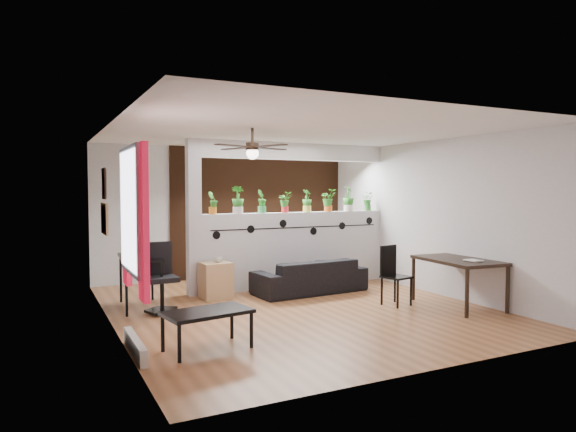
{
  "coord_description": "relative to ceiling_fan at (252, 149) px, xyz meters",
  "views": [
    {
      "loc": [
        -3.48,
        -6.78,
        1.77
      ],
      "look_at": [
        0.19,
        0.6,
        1.34
      ],
      "focal_mm": 32.0,
      "sensor_mm": 36.0,
      "label": 1
    }
  ],
  "objects": [
    {
      "name": "potted_plant_6",
      "position": [
        2.73,
        1.8,
        -0.71
      ],
      "size": [
        0.28,
        0.31,
        0.48
      ],
      "color": "white",
      "rests_on": "partition_wall"
    },
    {
      "name": "coffee_table",
      "position": [
        -0.99,
        -1.09,
        -1.92
      ],
      "size": [
        1.01,
        0.67,
        0.44
      ],
      "color": "black",
      "rests_on": "ground"
    },
    {
      "name": "partition_wall",
      "position": [
        1.6,
        1.8,
        -1.64
      ],
      "size": [
        3.6,
        0.18,
        1.35
      ],
      "primitive_type": "cube",
      "color": "#BCBCC1",
      "rests_on": "ground"
    },
    {
      "name": "potted_plant_1",
      "position": [
        0.47,
        1.8,
        -0.71
      ],
      "size": [
        0.32,
        0.3,
        0.48
      ],
      "color": "white",
      "rests_on": "partition_wall"
    },
    {
      "name": "ceiling_fan",
      "position": [
        0.0,
        0.0,
        0.0
      ],
      "size": [
        1.19,
        1.19,
        0.43
      ],
      "color": "black",
      "rests_on": "room_shell"
    },
    {
      "name": "potted_plant_2",
      "position": [
        0.92,
        1.8,
        -0.74
      ],
      "size": [
        0.25,
        0.27,
        0.42
      ],
      "color": "green",
      "rests_on": "partition_wall"
    },
    {
      "name": "potted_plant_7",
      "position": [
        3.18,
        1.8,
        -0.77
      ],
      "size": [
        0.22,
        0.22,
        0.36
      ],
      "color": "#35822F",
      "rests_on": "partition_wall"
    },
    {
      "name": "computer_desk",
      "position": [
        -1.28,
        1.3,
        -1.61
      ],
      "size": [
        0.63,
        1.11,
        0.78
      ],
      "color": "black",
      "rests_on": "ground"
    },
    {
      "name": "potted_plant_5",
      "position": [
        2.28,
        1.8,
        -0.74
      ],
      "size": [
        0.24,
        0.21,
        0.42
      ],
      "color": "#D35D18",
      "rests_on": "partition_wall"
    },
    {
      "name": "brick_panel",
      "position": [
        1.6,
        3.27,
        -1.01
      ],
      "size": [
        3.9,
        0.05,
        2.6
      ],
      "primitive_type": "cube",
      "color": "#99522C",
      "rests_on": "ground"
    },
    {
      "name": "room_shell",
      "position": [
        0.8,
        0.3,
        -1.01
      ],
      "size": [
        6.3,
        7.1,
        2.9
      ],
      "color": "brown",
      "rests_on": "ground"
    },
    {
      "name": "sofa",
      "position": [
        1.53,
        1.16,
        -2.04
      ],
      "size": [
        1.91,
        0.86,
        0.55
      ],
      "primitive_type": "imported",
      "rotation": [
        0.0,
        0.0,
        3.21
      ],
      "color": "black",
      "rests_on": "ground"
    },
    {
      "name": "cup",
      "position": [
        -0.0,
        1.46,
        -1.68
      ],
      "size": [
        0.15,
        0.15,
        0.1
      ],
      "primitive_type": "imported",
      "rotation": [
        0.0,
        0.0,
        0.17
      ],
      "color": "gray",
      "rests_on": "cube_shelf"
    },
    {
      "name": "dining_table",
      "position": [
        3.04,
        -0.75,
        -1.67
      ],
      "size": [
        0.91,
        1.38,
        0.72
      ],
      "color": "black",
      "rests_on": "ground"
    },
    {
      "name": "office_chair",
      "position": [
        -1.07,
        0.86,
        -1.88
      ],
      "size": [
        0.51,
        0.51,
        0.99
      ],
      "color": "black",
      "rests_on": "ground"
    },
    {
      "name": "potted_plant_3",
      "position": [
        1.37,
        1.8,
        -0.76
      ],
      "size": [
        0.21,
        0.18,
        0.37
      ],
      "color": "red",
      "rests_on": "partition_wall"
    },
    {
      "name": "folding_chair",
      "position": [
        2.23,
        -0.2,
        -1.78
      ],
      "size": [
        0.44,
        0.44,
        0.91
      ],
      "color": "black",
      "rests_on": "ground"
    },
    {
      "name": "framed_art",
      "position": [
        -1.78,
        1.2,
        -0.46
      ],
      "size": [
        0.03,
        0.34,
        0.44
      ],
      "color": "#8C7259",
      "rests_on": "room_shell"
    },
    {
      "name": "pier_column",
      "position": [
        -0.31,
        1.8,
        -1.01
      ],
      "size": [
        0.22,
        0.2,
        2.6
      ],
      "primitive_type": "cube",
      "color": "#BCBCC1",
      "rests_on": "ground"
    },
    {
      "name": "vine_decal",
      "position": [
        1.6,
        1.7,
        -1.23
      ],
      "size": [
        3.31,
        0.01,
        0.3
      ],
      "color": "black",
      "rests_on": "partition_wall"
    },
    {
      "name": "book",
      "position": [
        2.94,
        -1.05,
        -1.58
      ],
      "size": [
        0.2,
        0.25,
        0.02
      ],
      "primitive_type": "imported",
      "rotation": [
        0.0,
        0.0,
        -0.07
      ],
      "color": "gray",
      "rests_on": "dining_table"
    },
    {
      "name": "monitor",
      "position": [
        -1.28,
        1.45,
        -1.45
      ],
      "size": [
        0.33,
        0.06,
        0.19
      ],
      "primitive_type": "imported",
      "rotation": [
        0.0,
        0.0,
        1.57
      ],
      "color": "black",
      "rests_on": "computer_desk"
    },
    {
      "name": "window_assembly",
      "position": [
        -1.76,
        -0.9,
        -0.81
      ],
      "size": [
        0.09,
        1.3,
        1.55
      ],
      "color": "white",
      "rests_on": "room_shell"
    },
    {
      "name": "baseboard_heater",
      "position": [
        -1.74,
        -0.9,
        -2.22
      ],
      "size": [
        0.08,
        1.0,
        0.18
      ],
      "primitive_type": "cube",
      "color": "silver",
      "rests_on": "ground"
    },
    {
      "name": "potted_plant_0",
      "position": [
        0.02,
        1.8,
        -0.76
      ],
      "size": [
        0.2,
        0.16,
        0.38
      ],
      "color": "#C46A17",
      "rests_on": "partition_wall"
    },
    {
      "name": "potted_plant_4",
      "position": [
        1.83,
        1.8,
        -0.74
      ],
      "size": [
        0.19,
        0.23,
        0.42
      ],
      "color": "#E8E452",
      "rests_on": "partition_wall"
    },
    {
      "name": "ceiling_header",
      "position": [
        1.6,
        1.8,
        0.14
      ],
      "size": [
        3.6,
        0.18,
        0.3
      ],
      "primitive_type": "cube",
      "color": "silver",
      "rests_on": "room_shell"
    },
    {
      "name": "cube_shelf",
      "position": [
        -0.05,
        1.46,
        -2.02
      ],
      "size": [
        0.5,
        0.45,
        0.58
      ],
      "primitive_type": "cube",
      "rotation": [
        0.0,
        0.0,
        0.06
      ],
      "color": "tan",
      "rests_on": "ground"
    },
    {
      "name": "corkboard",
      "position": [
        -1.78,
        1.25,
        -0.96
      ],
      "size": [
        0.03,
        0.6,
        0.45
      ],
      "primitive_type": "cube",
      "color": "#A37C4F",
      "rests_on": "room_shell"
    }
  ]
}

